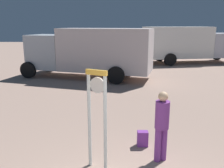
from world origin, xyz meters
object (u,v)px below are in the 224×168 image
at_px(standing_clock, 96,111).
at_px(person_near_clock, 161,123).
at_px(backpack, 142,139).
at_px(box_truck_far, 185,43).
at_px(box_truck_near, 90,51).

bearing_deg(standing_clock, person_near_clock, 11.00).
distance_m(standing_clock, backpack, 1.77).
xyz_separation_m(person_near_clock, box_truck_far, (4.74, 14.28, 0.65)).
relative_size(standing_clock, backpack, 5.47).
relative_size(backpack, box_truck_near, 0.05).
relative_size(standing_clock, box_truck_far, 0.28).
relative_size(standing_clock, person_near_clock, 1.32).
bearing_deg(backpack, box_truck_far, 69.65).
bearing_deg(backpack, box_truck_near, 103.59).
bearing_deg(box_truck_near, standing_clock, -84.37).
bearing_deg(backpack, person_near_clock, -65.10).
distance_m(person_near_clock, backpack, 1.02).
xyz_separation_m(standing_clock, person_near_clock, (1.37, 0.27, -0.37)).
distance_m(box_truck_near, box_truck_far, 8.95).
distance_m(standing_clock, person_near_clock, 1.44).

